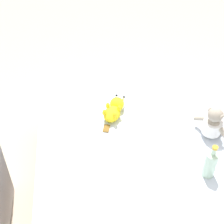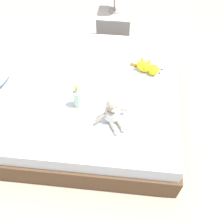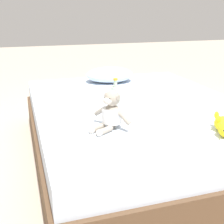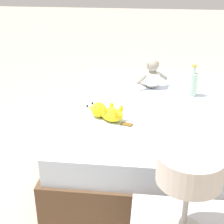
% 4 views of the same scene
% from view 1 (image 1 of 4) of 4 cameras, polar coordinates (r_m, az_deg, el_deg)
% --- Properties ---
extents(bed, '(1.60, 2.05, 0.45)m').
position_cam_1_polar(bed, '(2.11, 9.99, -17.53)').
color(bed, brown).
rests_on(bed, ground_plane).
extents(plush_monkey, '(0.25, 0.26, 0.24)m').
position_cam_1_polar(plush_monkey, '(2.22, 17.02, -2.05)').
color(plush_monkey, '#9E9384').
rests_on(plush_monkey, bed).
extents(plush_yellow_creature, '(0.20, 0.31, 0.10)m').
position_cam_1_polar(plush_yellow_creature, '(2.31, 0.37, 0.44)').
color(plush_yellow_creature, yellow).
rests_on(plush_yellow_creature, bed).
extents(glass_bottle, '(0.07, 0.07, 0.23)m').
position_cam_1_polar(glass_bottle, '(1.99, 16.49, -8.54)').
color(glass_bottle, '#B2D1B7').
rests_on(glass_bottle, bed).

